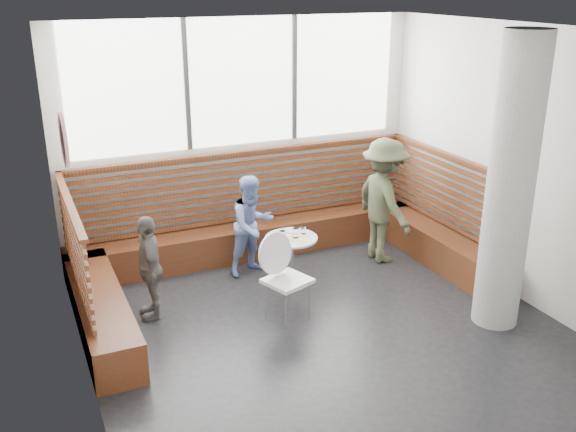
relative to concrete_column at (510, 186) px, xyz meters
name	(u,v)px	position (x,y,z in m)	size (l,w,h in m)	color
room	(328,192)	(-1.85, 0.60, 0.00)	(5.00, 5.00, 3.20)	silver
booth	(264,239)	(-1.85, 2.37, -1.19)	(5.00, 2.50, 1.44)	#492412
concrete_column	(510,186)	(0.00, 0.00, 0.00)	(0.50, 0.50, 3.20)	gray
wall_art	(63,140)	(-4.31, 1.00, 0.70)	(0.50, 0.50, 0.03)	white
cafe_table	(291,251)	(-1.75, 1.72, -1.12)	(0.65, 0.65, 0.67)	silver
cafe_chair	(285,270)	(-2.14, 1.04, -1.01)	(0.48, 0.47, 1.00)	white
adult_man	(384,201)	(-0.26, 1.99, -0.75)	(1.10, 0.63, 1.70)	#454B32
child_back	(252,225)	(-2.04, 2.31, -0.94)	(0.64, 0.50, 1.32)	#6F83C1
child_left	(149,267)	(-3.51, 1.69, -0.99)	(0.71, 0.30, 1.22)	#605C57
plate_near	(277,236)	(-1.90, 1.82, -0.93)	(0.18, 0.18, 0.01)	white
plate_far	(291,230)	(-1.66, 1.91, -0.93)	(0.20, 0.20, 0.01)	white
glass_left	(283,235)	(-1.89, 1.68, -0.87)	(0.07, 0.07, 0.12)	white
glass_mid	(296,233)	(-1.71, 1.69, -0.87)	(0.08, 0.08, 0.12)	white
glass_right	(303,230)	(-1.56, 1.77, -0.88)	(0.06, 0.06, 0.10)	white
menu_card	(302,241)	(-1.68, 1.56, -0.93)	(0.21, 0.15, 0.00)	#A5C64C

